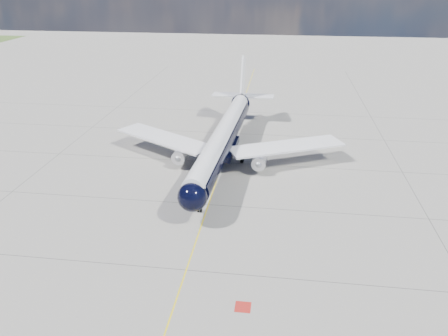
# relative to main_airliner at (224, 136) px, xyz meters

# --- Properties ---
(ground) EXTENTS (320.00, 320.00, 0.00)m
(ground) POSITION_rel_main_airliner_xyz_m (-0.10, 4.00, -4.49)
(ground) COLOR gray
(ground) RESTS_ON ground
(taxiway_centerline) EXTENTS (0.16, 160.00, 0.01)m
(taxiway_centerline) POSITION_rel_main_airliner_xyz_m (-0.10, -1.00, -4.48)
(taxiway_centerline) COLOR yellow
(taxiway_centerline) RESTS_ON ground
(red_marking) EXTENTS (1.60, 1.60, 0.01)m
(red_marking) POSITION_rel_main_airliner_xyz_m (6.70, -36.00, -4.48)
(red_marking) COLOR maroon
(red_marking) RESTS_ON ground
(main_airliner) EXTENTS (41.10, 50.07, 14.46)m
(main_airliner) POSITION_rel_main_airliner_xyz_m (0.00, 0.00, 0.00)
(main_airliner) COLOR black
(main_airliner) RESTS_ON ground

